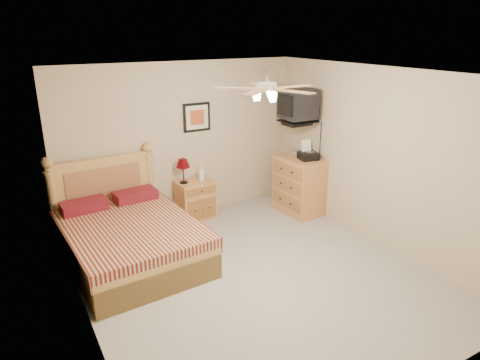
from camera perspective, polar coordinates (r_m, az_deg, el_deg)
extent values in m
plane|color=gray|center=(5.56, 1.93, -12.54)|extent=(4.50, 4.50, 0.00)
cube|color=white|center=(4.74, 2.28, 14.03)|extent=(4.00, 4.50, 0.04)
cube|color=tan|center=(6.94, -7.79, 5.11)|extent=(4.00, 0.04, 2.50)
cube|color=tan|center=(3.50, 22.35, -11.18)|extent=(4.00, 0.04, 2.50)
cube|color=tan|center=(4.37, -20.85, -4.73)|extent=(0.04, 4.50, 2.50)
cube|color=tan|center=(6.26, 17.86, 2.76)|extent=(0.04, 4.50, 2.50)
cube|color=#AE6634|center=(7.05, -5.95, -2.59)|extent=(0.60, 0.46, 0.63)
imported|color=white|center=(6.95, -5.16, 0.92)|extent=(0.11, 0.11, 0.25)
cube|color=black|center=(6.95, -5.79, 8.33)|extent=(0.46, 0.04, 0.46)
cube|color=#B7723F|center=(7.26, 7.98, -0.64)|extent=(0.61, 0.84, 0.95)
imported|color=beige|center=(7.34, 6.78, 3.66)|extent=(0.28, 0.34, 0.03)
imported|color=tan|center=(7.33, 6.85, 3.82)|extent=(0.20, 0.25, 0.02)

